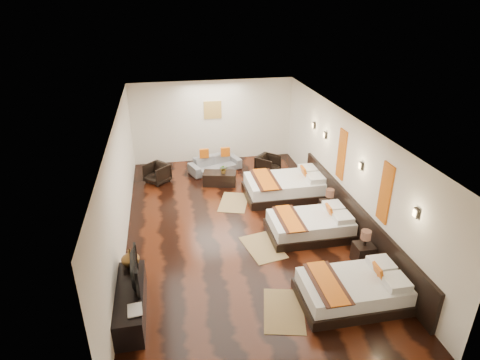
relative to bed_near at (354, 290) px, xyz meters
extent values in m
cube|color=black|center=(-1.70, 3.01, -0.27)|extent=(5.50, 9.50, 0.01)
cube|color=white|center=(-1.70, 3.01, 2.53)|extent=(5.50, 9.50, 0.01)
cube|color=silver|center=(-1.70, 7.76, 1.13)|extent=(5.50, 0.01, 2.80)
cube|color=silver|center=(-4.45, 3.01, 1.13)|extent=(0.01, 9.50, 2.80)
cube|color=silver|center=(1.05, 3.01, 1.13)|extent=(0.01, 9.50, 2.80)
cube|color=black|center=(1.01, 2.21, 0.18)|extent=(0.08, 6.60, 0.90)
cube|color=black|center=(-0.03, 0.00, -0.16)|extent=(2.04, 1.26, 0.21)
cube|color=white|center=(-0.03, 0.00, 0.09)|extent=(1.94, 1.17, 0.29)
cube|color=#CF5D0E|center=(0.46, 0.00, 0.36)|extent=(0.15, 0.31, 0.31)
cube|color=#38190F|center=(-0.56, 0.00, 0.25)|extent=(0.53, 1.28, 0.02)
cube|color=#CF5D0E|center=(-0.56, 0.00, 0.26)|extent=(0.37, 1.28, 0.02)
cube|color=black|center=(-0.03, 2.41, -0.16)|extent=(2.03, 1.26, 0.21)
cube|color=white|center=(-0.03, 2.41, 0.09)|extent=(1.93, 1.16, 0.29)
cube|color=#CF5D0E|center=(0.46, 2.41, 0.35)|extent=(0.15, 0.31, 0.31)
cube|color=#38190F|center=(-0.56, 2.41, 0.25)|extent=(0.53, 1.27, 0.02)
cube|color=#CF5D0E|center=(-0.56, 2.41, 0.26)|extent=(0.37, 1.27, 0.02)
cube|color=black|center=(-0.03, 4.53, -0.15)|extent=(2.32, 1.44, 0.24)
cube|color=white|center=(-0.03, 4.53, 0.14)|extent=(2.21, 1.32, 0.33)
cube|color=#CF5D0E|center=(0.53, 4.53, 0.44)|extent=(0.17, 0.35, 0.36)
cube|color=#38190F|center=(-0.63, 4.53, 0.32)|extent=(0.61, 1.46, 0.02)
cube|color=#CF5D0E|center=(-0.63, 4.53, 0.34)|extent=(0.42, 1.46, 0.02)
cube|color=black|center=(0.75, 1.12, -0.04)|extent=(0.41, 0.41, 0.46)
cylinder|color=black|center=(0.75, 1.12, 0.28)|extent=(0.07, 0.07, 0.18)
cylinder|color=#3F2619|center=(0.75, 1.12, 0.45)|extent=(0.22, 0.22, 0.20)
cube|color=black|center=(0.75, 3.14, -0.04)|extent=(0.41, 0.41, 0.46)
cylinder|color=black|center=(0.75, 3.14, 0.28)|extent=(0.07, 0.07, 0.18)
cylinder|color=#3F2619|center=(0.75, 3.14, 0.45)|extent=(0.22, 0.22, 0.20)
cube|color=olive|center=(-1.39, -0.02, -0.26)|extent=(1.01, 1.34, 0.01)
cube|color=olive|center=(-1.29, 2.08, -0.26)|extent=(0.98, 1.33, 0.01)
cube|color=olive|center=(-1.57, 4.40, -0.26)|extent=(1.09, 1.37, 0.01)
cube|color=black|center=(-4.20, 0.44, 0.01)|extent=(0.50, 1.80, 0.55)
imported|color=black|center=(-4.15, 0.65, 0.57)|extent=(0.20, 0.99, 0.57)
imported|color=black|center=(-4.20, -0.12, 0.30)|extent=(0.27, 0.35, 0.03)
imported|color=brown|center=(-4.20, 1.20, 0.47)|extent=(0.39, 0.39, 0.37)
imported|color=slate|center=(-1.79, 6.72, -0.02)|extent=(1.84, 1.22, 0.50)
imported|color=black|center=(-3.69, 6.18, 0.04)|extent=(0.93, 0.93, 0.61)
imported|color=black|center=(-0.11, 6.22, 0.04)|extent=(0.93, 0.93, 0.61)
cube|color=black|center=(-1.79, 5.67, -0.07)|extent=(1.09, 0.71, 0.40)
imported|color=#27531B|center=(-1.67, 5.60, 0.27)|extent=(0.27, 0.24, 0.27)
cube|color=#D86014|center=(1.03, 1.11, 1.43)|extent=(0.04, 0.40, 1.30)
cube|color=#D86014|center=(1.03, 3.31, 1.43)|extent=(0.04, 0.40, 1.30)
cube|color=black|center=(1.01, 0.01, 1.58)|extent=(0.06, 0.12, 0.18)
cube|color=#FFD18C|center=(0.98, 0.01, 1.58)|extent=(0.02, 0.10, 0.14)
cube|color=black|center=(1.01, 2.21, 1.58)|extent=(0.06, 0.12, 0.18)
cube|color=#FFD18C|center=(0.98, 2.21, 1.58)|extent=(0.02, 0.10, 0.14)
cube|color=black|center=(1.01, 4.41, 1.58)|extent=(0.06, 0.12, 0.18)
cube|color=#FFD18C|center=(0.98, 4.41, 1.58)|extent=(0.02, 0.10, 0.14)
cube|color=black|center=(1.01, 5.31, 1.58)|extent=(0.06, 0.12, 0.18)
cube|color=#FFD18C|center=(0.98, 5.31, 1.58)|extent=(0.02, 0.10, 0.14)
cube|color=#AD873F|center=(-1.70, 7.74, 1.53)|extent=(0.60, 0.04, 0.60)
camera|label=1|loc=(-3.31, -5.66, 5.25)|focal=30.47mm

